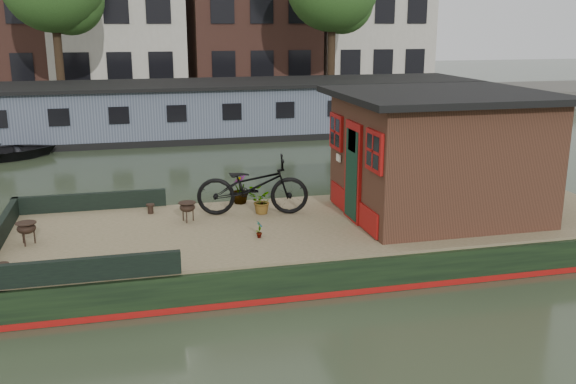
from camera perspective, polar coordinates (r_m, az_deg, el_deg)
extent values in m
plane|color=#293421|center=(12.52, 3.79, -5.47)|extent=(120.00, 120.00, 0.00)
cube|color=black|center=(12.42, 3.81, -4.17)|extent=(12.00, 4.00, 0.60)
cube|color=maroon|center=(12.50, 3.79, -5.21)|extent=(12.02, 4.02, 0.10)
cube|color=#8D7957|center=(12.32, 3.84, -2.74)|extent=(11.80, 3.80, 0.05)
cube|color=black|center=(13.59, -17.14, -0.82)|extent=(3.00, 0.12, 0.35)
cube|color=black|center=(9.94, -18.21, -6.62)|extent=(3.00, 0.12, 0.35)
cube|color=black|center=(12.85, 13.34, 3.04)|extent=(3.50, 3.00, 2.30)
cube|color=black|center=(12.67, 13.66, 8.40)|extent=(4.00, 3.50, 0.12)
cube|color=maroon|center=(12.19, 5.80, 1.78)|extent=(0.06, 0.80, 1.90)
cube|color=black|center=(12.20, 5.70, 1.55)|extent=(0.04, 0.64, 1.70)
cube|color=maroon|center=(11.11, 7.69, 3.61)|extent=(0.06, 0.72, 0.72)
cube|color=maroon|center=(13.05, 4.33, 5.36)|extent=(0.06, 0.72, 0.72)
imported|color=black|center=(12.63, -3.17, 0.55)|extent=(2.29, 1.14, 1.15)
imported|color=#96372B|center=(12.71, -2.46, -0.79)|extent=(0.48, 0.42, 0.53)
imported|color=brown|center=(13.48, -4.29, 0.28)|extent=(0.37, 0.37, 0.62)
imported|color=#A43430|center=(11.33, -2.58, -3.31)|extent=(0.16, 0.20, 0.32)
cylinder|color=black|center=(13.06, -12.13, -1.47)|extent=(0.17, 0.17, 0.19)
cylinder|color=black|center=(10.54, -24.01, -6.35)|extent=(0.19, 0.19, 0.21)
cube|color=slate|center=(25.65, -5.70, 7.26)|extent=(20.00, 4.00, 2.00)
cube|color=black|center=(25.54, -5.76, 9.60)|extent=(20.40, 4.40, 0.12)
cube|color=black|center=(25.78, -5.65, 5.32)|extent=(20.00, 4.05, 0.24)
cube|color=#47443F|center=(32.12, -7.37, 7.73)|extent=(60.00, 6.00, 0.90)
cylinder|color=#332316|center=(30.35, -19.70, 11.25)|extent=(0.36, 0.36, 4.00)
sphere|color=#224617|center=(30.58, -18.89, 15.85)|extent=(3.00, 3.00, 3.00)
cylinder|color=#332316|center=(31.71, 3.88, 12.17)|extent=(0.36, 0.36, 4.00)
sphere|color=#224617|center=(32.16, 4.85, 16.47)|extent=(3.00, 3.00, 3.00)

